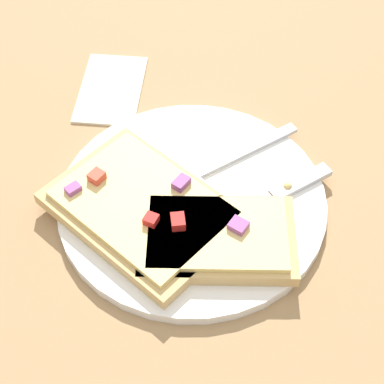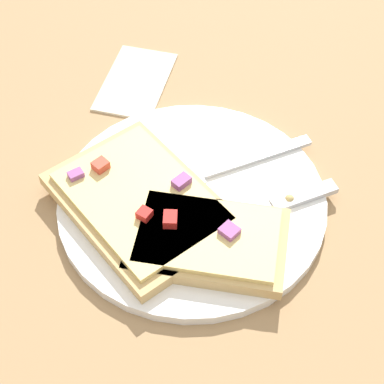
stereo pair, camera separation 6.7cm
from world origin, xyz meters
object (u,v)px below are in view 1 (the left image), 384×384
pizza_slice_main (143,208)px  napkin (111,88)px  fork (208,169)px  plate (192,201)px  pizza_slice_corner (217,237)px  knife (266,200)px

pizza_slice_main → napkin: 0.21m
fork → napkin: size_ratio=1.43×
plate → pizza_slice_corner: bearing=-151.3°
knife → pizza_slice_main: 0.13m
plate → pizza_slice_corner: (-0.05, -0.03, 0.02)m
knife → pizza_slice_corner: 0.08m
pizza_slice_main → fork: bearing=83.7°
fork → napkin: fork is taller
pizza_slice_main → knife: bearing=49.7°
fork → pizza_slice_main: bearing=8.9°
plate → fork: size_ratio=1.57×
plate → fork: (0.04, -0.01, 0.01)m
fork → napkin: bearing=-82.9°
pizza_slice_main → pizza_slice_corner: bearing=16.7°
napkin → pizza_slice_main: bearing=-160.8°
pizza_slice_main → plate: bearing=64.8°
plate → knife: size_ratio=1.70×
knife → pizza_slice_main: (-0.03, 0.13, 0.01)m
plate → napkin: 0.21m
plate → pizza_slice_main: bearing=117.5°
pizza_slice_corner → napkin: bearing=118.7°
plate → pizza_slice_main: pizza_slice_main is taller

